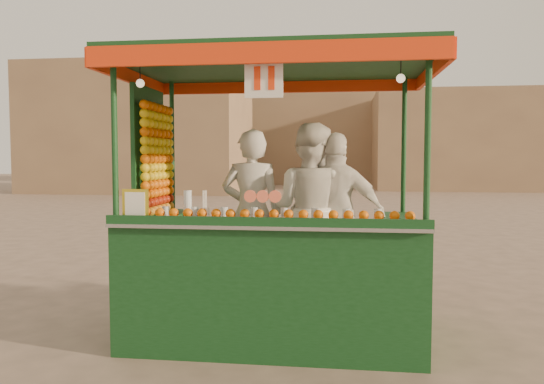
# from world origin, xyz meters

# --- Properties ---
(ground) EXTENTS (90.00, 90.00, 0.00)m
(ground) POSITION_xyz_m (0.00, 0.00, 0.00)
(ground) COLOR brown
(ground) RESTS_ON ground
(building_left) EXTENTS (10.00, 6.00, 6.00)m
(building_left) POSITION_xyz_m (-9.00, 20.00, 3.00)
(building_left) COLOR #8F7151
(building_left) RESTS_ON ground
(building_right) EXTENTS (9.00, 6.00, 5.00)m
(building_right) POSITION_xyz_m (7.00, 24.00, 2.50)
(building_right) COLOR #8F7151
(building_right) RESTS_ON ground
(building_center) EXTENTS (14.00, 7.00, 7.00)m
(building_center) POSITION_xyz_m (-2.00, 30.00, 3.50)
(building_center) COLOR #8F7151
(building_center) RESTS_ON ground
(juice_cart) EXTENTS (2.78, 1.80, 2.53)m
(juice_cart) POSITION_xyz_m (0.02, -0.30, 0.82)
(juice_cart) COLOR #0E3614
(juice_cart) RESTS_ON ground
(vendor_left) EXTENTS (0.60, 0.41, 1.61)m
(vendor_left) POSITION_xyz_m (-0.18, 0.07, 1.10)
(vendor_left) COLOR beige
(vendor_left) RESTS_ON ground
(vendor_middle) EXTENTS (0.94, 0.82, 1.67)m
(vendor_middle) POSITION_xyz_m (0.38, 0.11, 1.13)
(vendor_middle) COLOR white
(vendor_middle) RESTS_ON ground
(vendor_right) EXTENTS (0.98, 0.52, 1.58)m
(vendor_right) POSITION_xyz_m (0.64, 0.12, 1.08)
(vendor_right) COLOR white
(vendor_right) RESTS_ON ground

